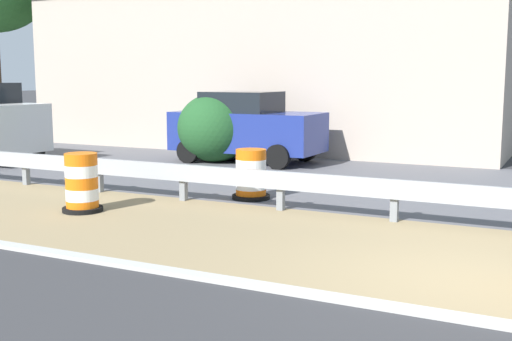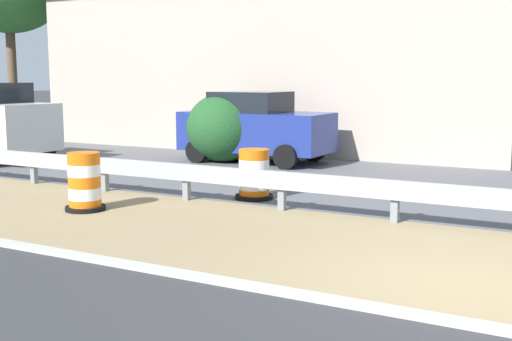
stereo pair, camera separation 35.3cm
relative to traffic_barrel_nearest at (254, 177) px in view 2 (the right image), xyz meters
name	(u,v)px [view 2 (the right image)]	position (x,y,z in m)	size (l,w,h in m)	color
ground_plane	(463,284)	(-3.44, -4.61, -0.43)	(160.00, 160.00, 0.00)	#333335
median_dirt_strip	(476,265)	(-2.60, -4.61, -0.43)	(4.08, 120.00, 0.01)	#8E7A56
curb_near_edge	(437,321)	(-4.74, -4.61, -0.43)	(0.20, 120.00, 0.11)	#ADADA8
traffic_barrel_nearest	(254,177)	(0.00, 0.00, 0.00)	(0.74, 0.74, 0.97)	orange
traffic_barrel_close	(85,184)	(-2.39, 2.12, 0.03)	(0.71, 0.71, 1.04)	orange
car_mid_far_lane	(255,127)	(4.82, 2.59, 0.54)	(2.04, 4.12, 1.94)	navy
roadside_shop_near	(291,66)	(10.06, 3.99, 2.27)	(7.70, 16.41, 5.38)	#AD9E8E
utility_pole_near	(190,5)	(6.80, 6.02, 4.16)	(0.24, 1.80, 8.88)	brown
bush_roadside	(224,128)	(4.47, 3.39, 0.52)	(2.07, 2.07, 1.90)	#1E4C23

